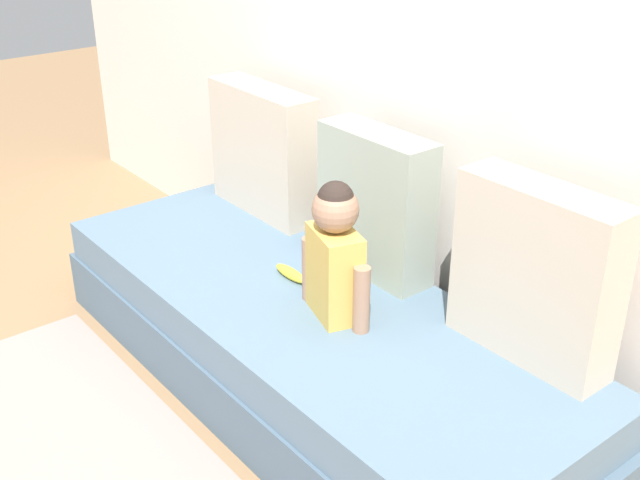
% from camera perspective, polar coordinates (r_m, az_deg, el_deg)
% --- Properties ---
extents(ground_plane, '(12.00, 12.00, 0.00)m').
position_cam_1_polar(ground_plane, '(3.04, -0.95, -10.47)').
color(ground_plane, '#93704C').
extents(back_wall, '(5.50, 0.10, 2.57)m').
position_cam_1_polar(back_wall, '(2.86, 7.93, 15.27)').
color(back_wall, silver).
rests_on(back_wall, ground).
extents(couch, '(2.30, 0.84, 0.40)m').
position_cam_1_polar(couch, '(2.93, -0.98, -7.41)').
color(couch, '#495F70').
rests_on(couch, ground).
extents(throw_pillow_left, '(0.57, 0.16, 0.55)m').
position_cam_1_polar(throw_pillow_left, '(3.40, -4.13, 6.43)').
color(throw_pillow_left, '#C1B29E').
rests_on(throw_pillow_left, couch).
extents(throw_pillow_center, '(0.48, 0.16, 0.54)m').
position_cam_1_polar(throw_pillow_center, '(2.89, 4.01, 2.66)').
color(throw_pillow_center, '#99A393').
rests_on(throw_pillow_center, couch).
extents(throw_pillow_right, '(0.53, 0.16, 0.56)m').
position_cam_1_polar(throw_pillow_right, '(2.46, 15.24, -2.38)').
color(throw_pillow_right, '#C1B29E').
rests_on(throw_pillow_right, couch).
extents(toddler, '(0.33, 0.19, 0.48)m').
position_cam_1_polar(toddler, '(2.60, 1.13, -0.82)').
color(toddler, gold).
rests_on(toddler, couch).
extents(banana, '(0.17, 0.05, 0.04)m').
position_cam_1_polar(banana, '(2.92, -2.13, -2.42)').
color(banana, yellow).
rests_on(banana, couch).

